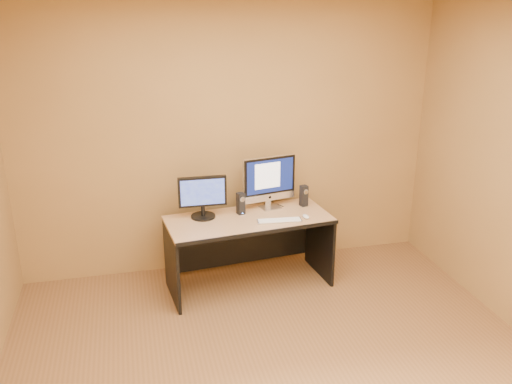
# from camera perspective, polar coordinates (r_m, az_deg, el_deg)

# --- Properties ---
(walls) EXTENTS (4.00, 4.00, 2.60)m
(walls) POSITION_cam_1_polar(r_m,az_deg,el_deg) (3.29, 3.84, -2.44)
(walls) COLOR olive
(walls) RESTS_ON ground
(desk) EXTENTS (1.52, 0.79, 0.68)m
(desk) POSITION_cam_1_polar(r_m,az_deg,el_deg) (5.01, -0.73, -6.36)
(desk) COLOR tan
(desk) RESTS_ON ground
(imac) EXTENTS (0.55, 0.29, 0.50)m
(imac) POSITION_cam_1_polar(r_m,az_deg,el_deg) (5.02, 1.52, 1.01)
(imac) COLOR silver
(imac) RESTS_ON desk
(second_monitor) EXTENTS (0.45, 0.23, 0.38)m
(second_monitor) POSITION_cam_1_polar(r_m,az_deg,el_deg) (4.84, -5.65, -0.55)
(second_monitor) COLOR black
(second_monitor) RESTS_ON desk
(speaker_left) EXTENTS (0.08, 0.08, 0.20)m
(speaker_left) POSITION_cam_1_polar(r_m,az_deg,el_deg) (4.93, -1.62, -1.22)
(speaker_left) COLOR black
(speaker_left) RESTS_ON desk
(speaker_right) EXTENTS (0.08, 0.08, 0.20)m
(speaker_right) POSITION_cam_1_polar(r_m,az_deg,el_deg) (5.14, 5.06, -0.40)
(speaker_right) COLOR black
(speaker_right) RESTS_ON desk
(keyboard) EXTENTS (0.40, 0.14, 0.02)m
(keyboard) POSITION_cam_1_polar(r_m,az_deg,el_deg) (4.80, 2.49, -3.01)
(keyboard) COLOR silver
(keyboard) RESTS_ON desk
(mouse) EXTENTS (0.06, 0.10, 0.03)m
(mouse) POSITION_cam_1_polar(r_m,az_deg,el_deg) (4.88, 5.27, -2.58)
(mouse) COLOR silver
(mouse) RESTS_ON desk
(cable_a) EXTENTS (0.10, 0.18, 0.01)m
(cable_a) POSITION_cam_1_polar(r_m,az_deg,el_deg) (5.20, 2.16, -1.25)
(cable_a) COLOR black
(cable_a) RESTS_ON desk
(cable_b) EXTENTS (0.07, 0.16, 0.01)m
(cable_b) POSITION_cam_1_polar(r_m,az_deg,el_deg) (5.17, 0.84, -1.37)
(cable_b) COLOR black
(cable_b) RESTS_ON desk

